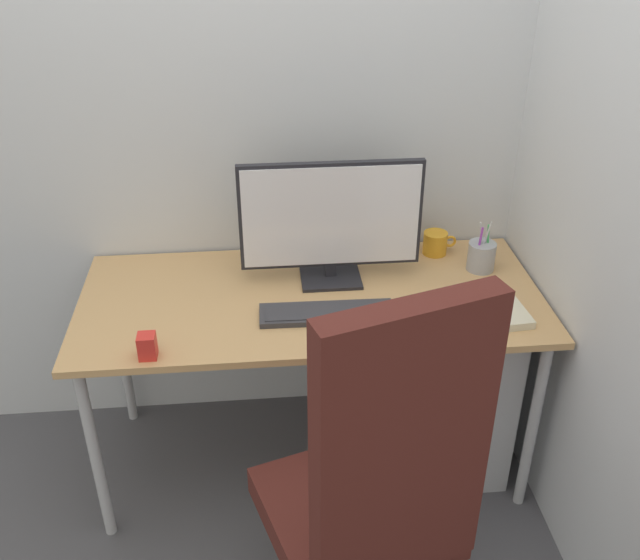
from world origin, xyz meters
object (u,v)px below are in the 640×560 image
(keyboard, at_px, (327,313))
(mouse, at_px, (436,302))
(pen_holder, at_px, (481,256))
(notebook, at_px, (497,313))
(filing_cabinet, at_px, (436,378))
(desk_clamp_accessory, at_px, (147,346))
(office_chair, at_px, (376,490))
(monitor, at_px, (331,220))
(coffee_mug, at_px, (436,243))

(keyboard, height_order, mouse, mouse)
(pen_holder, relative_size, notebook, 1.02)
(filing_cabinet, height_order, desk_clamp_accessory, desk_clamp_accessory)
(desk_clamp_accessory, bearing_deg, filing_cabinet, 18.48)
(notebook, bearing_deg, filing_cabinet, 112.95)
(mouse, bearing_deg, filing_cabinet, 81.72)
(office_chair, bearing_deg, filing_cabinet, 65.16)
(monitor, relative_size, notebook, 3.32)
(keyboard, height_order, coffee_mug, coffee_mug)
(filing_cabinet, bearing_deg, keyboard, -160.01)
(notebook, bearing_deg, office_chair, -134.62)
(office_chair, height_order, mouse, office_chair)
(coffee_mug, xyz_separation_m, desk_clamp_accessory, (-0.98, -0.55, -0.00))
(keyboard, height_order, notebook, notebook)
(filing_cabinet, xyz_separation_m, mouse, (-0.07, -0.14, 0.43))
(monitor, bearing_deg, desk_clamp_accessory, -145.09)
(filing_cabinet, relative_size, notebook, 3.50)
(filing_cabinet, xyz_separation_m, pen_holder, (0.14, 0.09, 0.46))
(monitor, relative_size, pen_holder, 3.27)
(monitor, bearing_deg, pen_holder, 1.41)
(filing_cabinet, bearing_deg, office_chair, -114.84)
(office_chair, xyz_separation_m, desk_clamp_accessory, (-0.60, 0.47, 0.14))
(filing_cabinet, bearing_deg, desk_clamp_accessory, -161.52)
(monitor, height_order, pen_holder, monitor)
(pen_holder, xyz_separation_m, notebook, (-0.03, -0.30, -0.04))
(notebook, height_order, desk_clamp_accessory, desk_clamp_accessory)
(mouse, relative_size, desk_clamp_accessory, 1.40)
(monitor, distance_m, pen_holder, 0.56)
(filing_cabinet, height_order, monitor, monitor)
(keyboard, bearing_deg, office_chair, -84.84)
(office_chair, xyz_separation_m, monitor, (-0.02, 0.88, 0.33))
(notebook, relative_size, coffee_mug, 1.50)
(mouse, bearing_deg, monitor, 163.48)
(pen_holder, xyz_separation_m, coffee_mug, (-0.13, 0.13, -0.01))
(mouse, distance_m, desk_clamp_accessory, 0.92)
(monitor, relative_size, coffee_mug, 4.96)
(pen_holder, bearing_deg, office_chair, -120.00)
(filing_cabinet, bearing_deg, coffee_mug, 86.71)
(office_chair, bearing_deg, desk_clamp_accessory, 141.74)
(keyboard, xyz_separation_m, mouse, (0.36, 0.01, 0.01))
(keyboard, bearing_deg, filing_cabinet, 19.99)
(office_chair, relative_size, mouse, 11.56)
(keyboard, bearing_deg, desk_clamp_accessory, -162.72)
(office_chair, distance_m, pen_holder, 1.04)
(mouse, distance_m, pen_holder, 0.32)
(mouse, relative_size, coffee_mug, 0.87)
(filing_cabinet, height_order, coffee_mug, coffee_mug)
(office_chair, height_order, monitor, office_chair)
(keyboard, height_order, pen_holder, pen_holder)
(keyboard, xyz_separation_m, coffee_mug, (0.44, 0.38, 0.03))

